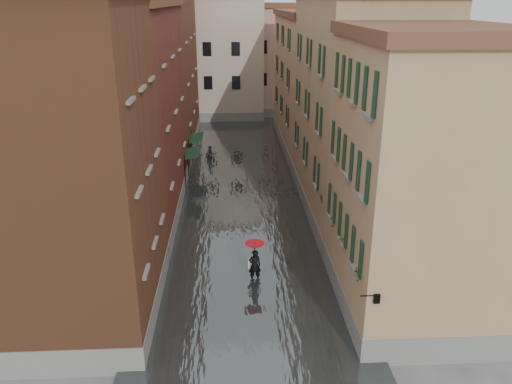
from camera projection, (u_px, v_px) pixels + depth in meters
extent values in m
plane|color=#58585B|center=(248.00, 284.00, 24.09)|extent=(120.00, 120.00, 0.00)
cube|color=#404647|center=(241.00, 188.00, 36.16)|extent=(10.00, 60.00, 0.20)
cube|color=brown|center=(71.00, 173.00, 19.54)|extent=(6.00, 8.00, 13.00)
cube|color=brown|center=(125.00, 117.00, 29.87)|extent=(6.00, 14.00, 12.50)
cube|color=brown|center=(157.00, 71.00, 43.57)|extent=(6.00, 16.00, 14.00)
cube|color=#9F7F52|center=(419.00, 185.00, 20.49)|extent=(6.00, 8.00, 11.50)
cube|color=tan|center=(356.00, 111.00, 30.47)|extent=(6.00, 14.00, 13.00)
cube|color=#9F7F52|center=(315.00, 84.00, 44.71)|extent=(6.00, 16.00, 11.50)
cube|color=#C0AC99|center=(209.00, 59.00, 56.98)|extent=(12.00, 9.00, 13.00)
cube|color=tan|center=(285.00, 61.00, 59.47)|extent=(10.00, 9.00, 12.00)
cube|color=black|center=(193.00, 152.00, 35.95)|extent=(1.09, 2.66, 0.31)
cylinder|color=black|center=(185.00, 174.00, 35.10)|extent=(0.06, 0.06, 2.80)
cylinder|color=black|center=(188.00, 162.00, 37.58)|extent=(0.06, 0.06, 2.80)
cube|color=black|center=(196.00, 137.00, 39.84)|extent=(1.09, 2.75, 0.31)
cylinder|color=black|center=(189.00, 156.00, 38.95)|extent=(0.06, 0.06, 2.80)
cylinder|color=black|center=(192.00, 147.00, 41.51)|extent=(0.06, 0.06, 2.80)
cylinder|color=black|center=(368.00, 296.00, 17.58)|extent=(0.60, 0.05, 0.05)
cube|color=black|center=(376.00, 298.00, 17.63)|extent=(0.22, 0.22, 0.35)
cube|color=beige|center=(376.00, 298.00, 17.63)|extent=(0.14, 0.14, 0.24)
cube|color=brown|center=(361.00, 275.00, 18.80)|extent=(0.22, 0.85, 0.18)
imported|color=#265926|center=(362.00, 265.00, 18.65)|extent=(0.59, 0.51, 0.66)
cube|color=brown|center=(345.00, 243.00, 21.31)|extent=(0.22, 0.85, 0.18)
imported|color=#265926|center=(346.00, 234.00, 21.16)|extent=(0.59, 0.51, 0.66)
cube|color=brown|center=(335.00, 222.00, 23.31)|extent=(0.22, 0.85, 0.18)
imported|color=#265926|center=(336.00, 214.00, 23.16)|extent=(0.59, 0.51, 0.66)
cube|color=brown|center=(324.00, 199.00, 25.95)|extent=(0.22, 0.85, 0.18)
imported|color=#265926|center=(325.00, 192.00, 25.80)|extent=(0.59, 0.51, 0.66)
imported|color=black|center=(255.00, 266.00, 24.08)|extent=(0.67, 0.50, 1.69)
cube|color=beige|center=(249.00, 263.00, 24.08)|extent=(0.08, 0.30, 0.38)
cylinder|color=black|center=(255.00, 256.00, 23.90)|extent=(0.02, 0.02, 1.00)
cone|color=red|center=(255.00, 246.00, 23.69)|extent=(0.97, 0.97, 0.28)
imported|color=black|center=(211.00, 154.00, 41.77)|extent=(0.84, 0.74, 1.44)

